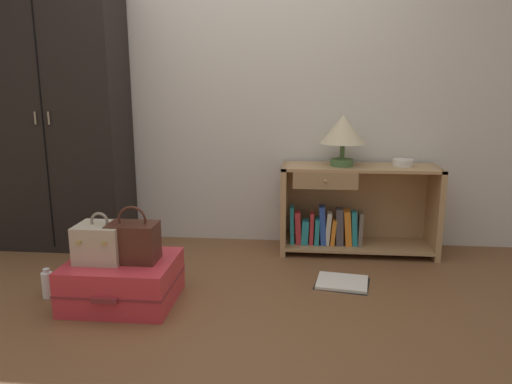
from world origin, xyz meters
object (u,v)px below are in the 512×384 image
Objects in this scene: suitcase_large at (123,281)px; open_book_on_floor at (342,283)px; wardrobe at (58,116)px; handbag at (133,241)px; train_case at (101,242)px; bookshelf at (351,210)px; bottle at (48,284)px; table_lamp at (343,131)px; bowl at (403,163)px.

suitcase_large is 1.61× the size of open_book_on_floor.
wardrobe is 6.26× the size of handbag.
handbag is 0.85× the size of open_book_on_floor.
handbag is (0.19, 0.01, 0.01)m from train_case.
bookshelf is 1.88× the size of suitcase_large.
handbag is at bearing -162.29° from open_book_on_floor.
suitcase_large is at bearing -143.54° from bookshelf.
train_case is at bearing -4.46° from bottle.
wardrobe is 2.32m from bookshelf.
table_lamp is at bearing 39.43° from handbag.
bowl is at bearing 24.83° from bottle.
table_lamp is at bearing 37.64° from suitcase_large.
wardrobe reaches higher than bookshelf.
wardrobe is at bearing 109.79° from bottle.
open_book_on_floor is at bearing -15.94° from wardrobe.
bookshelf is at bearing 1.10° from wardrobe.
handbag is at bearing -1.54° from bottle.
wardrobe reaches higher than train_case.
bookshelf reaches higher than train_case.
wardrobe reaches higher than suitcase_large.
wardrobe is 1.48m from handbag.
wardrobe reaches higher than bottle.
wardrobe reaches higher than handbag.
suitcase_large is at bearing 177.43° from handbag.
bookshelf reaches higher than handbag.
open_book_on_floor is at bearing -91.77° from table_lamp.
bowl is at bearing 30.66° from suitcase_large.
wardrobe is 2.41m from open_book_on_floor.
bowl reaches higher than handbag.
open_book_on_floor is (-0.02, -0.63, -0.90)m from table_lamp.
train_case is (-1.86, -1.06, -0.32)m from bowl.
bookshelf is 6.34× the size of bottle.
table_lamp is at bearing -176.19° from bowl.
suitcase_large is at bearing -1.36° from bottle.
wardrobe is 1.56m from suitcase_large.
wardrobe is 5.31× the size of open_book_on_floor.
bookshelf is 7.70× the size of bowl.
handbag is 1.33m from open_book_on_floor.
bookshelf is (2.21, 0.04, -0.69)m from wardrobe.
open_book_on_floor is at bearing 17.71° from handbag.
wardrobe is at bearing -178.90° from bookshelf.
bookshelf is at bearing -178.32° from bowl.
bowl is (2.58, 0.05, -0.33)m from wardrobe.
bowl is 0.82× the size of bottle.
handbag is 0.62m from bottle.
bowl is (0.36, 0.01, 0.36)m from bookshelf.
open_book_on_floor is (-0.10, -0.65, -0.31)m from bookshelf.
table_lamp is at bearing -167.16° from bookshelf.
table_lamp is 2.50× the size of bowl.
bowl reaches higher than bookshelf.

